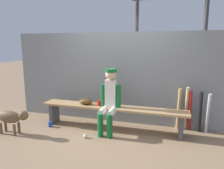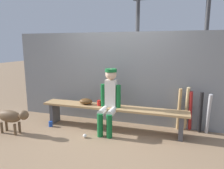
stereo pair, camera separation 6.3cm
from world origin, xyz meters
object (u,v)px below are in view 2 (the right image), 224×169
at_px(dugout_bench, 112,111).
at_px(dog, 12,117).
at_px(bat_aluminum_black, 201,113).
at_px(bat_aluminum_silver, 208,114).
at_px(cup_on_bench, 99,103).
at_px(baseball, 85,136).
at_px(scoreboard, 174,3).
at_px(bat_wood_tan, 179,109).
at_px(baseball_glove, 86,101).
at_px(bat_wood_natural, 186,109).
at_px(player_seated, 109,98).
at_px(cup_on_ground, 51,124).
at_px(bat_aluminum_red, 190,111).

height_order(dugout_bench, dog, dog).
bearing_deg(dog, dugout_bench, 23.01).
bearing_deg(bat_aluminum_black, dog, -162.51).
relative_size(bat_aluminum_silver, cup_on_bench, 7.49).
xyz_separation_m(baseball, scoreboard, (1.41, 2.06, 2.64)).
xyz_separation_m(bat_wood_tan, cup_on_bench, (-1.56, -0.40, 0.11)).
relative_size(baseball_glove, cup_on_bench, 2.55).
bearing_deg(bat_wood_natural, baseball_glove, -168.91).
relative_size(baseball, scoreboard, 0.02).
bearing_deg(dog, player_seated, 20.17).
bearing_deg(dog, cup_on_ground, 46.06).
xyz_separation_m(baseball, dog, (-1.42, -0.23, 0.30)).
distance_m(bat_wood_natural, dog, 3.41).
height_order(player_seated, bat_aluminum_silver, player_seated).
distance_m(baseball_glove, scoreboard, 3.08).
xyz_separation_m(bat_aluminum_black, baseball, (-2.04, -0.86, -0.38)).
xyz_separation_m(player_seated, cup_on_bench, (-0.25, 0.10, -0.14)).
bearing_deg(player_seated, bat_wood_tan, 21.13).
bearing_deg(bat_wood_natural, dog, -160.30).
height_order(cup_on_bench, dog, cup_on_bench).
relative_size(bat_aluminum_silver, dog, 0.98).
xyz_separation_m(bat_aluminum_silver, scoreboard, (-0.76, 1.22, 2.26)).
relative_size(bat_aluminum_silver, baseball, 11.14).
bearing_deg(bat_wood_tan, scoreboard, 101.64).
xyz_separation_m(bat_wood_natural, cup_on_ground, (-2.71, -0.63, -0.40)).
xyz_separation_m(bat_wood_tan, bat_aluminum_black, (0.40, -0.06, -0.01)).
bearing_deg(dugout_bench, bat_aluminum_red, 14.56).
xyz_separation_m(dugout_bench, bat_aluminum_black, (1.68, 0.33, 0.03)).
bearing_deg(scoreboard, cup_on_ground, -142.80).
bearing_deg(player_seated, dog, -159.83).
distance_m(baseball_glove, bat_aluminum_silver, 2.41).
relative_size(baseball_glove, bat_wood_natural, 0.30).
bearing_deg(dog, bat_aluminum_red, 19.26).
relative_size(dugout_bench, baseball_glove, 10.57).
distance_m(bat_wood_tan, bat_wood_natural, 0.14).
relative_size(bat_aluminum_red, baseball, 11.36).
height_order(bat_wood_tan, scoreboard, scoreboard).
height_order(baseball, dog, dog).
distance_m(cup_on_ground, cup_on_bench, 1.15).
height_order(dugout_bench, cup_on_bench, cup_on_bench).
bearing_deg(cup_on_ground, player_seated, 5.90).
distance_m(player_seated, bat_wood_natural, 1.55).
distance_m(dugout_bench, dog, 1.94).
bearing_deg(scoreboard, cup_on_bench, -130.58).
xyz_separation_m(dugout_bench, baseball, (-0.36, -0.52, -0.35)).
bearing_deg(bat_aluminum_silver, bat_aluminum_red, 165.84).
xyz_separation_m(dugout_bench, baseball_glove, (-0.57, 0.00, 0.16)).
xyz_separation_m(bat_aluminum_silver, baseball, (-2.18, -0.83, -0.37)).
bearing_deg(bat_wood_tan, baseball, -150.85).
distance_m(bat_aluminum_silver, baseball, 2.36).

